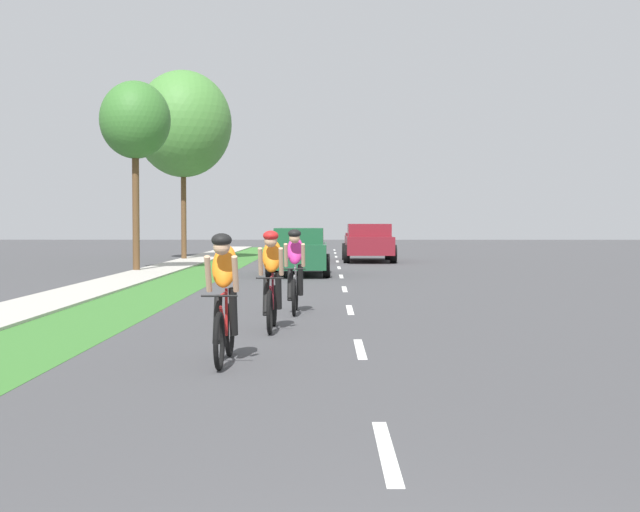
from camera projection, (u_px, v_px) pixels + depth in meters
ground_plane at (344, 286)px, 22.67m from camera, size 120.00×120.00×0.00m
grass_verge at (172, 286)px, 22.71m from camera, size 1.92×70.00×0.01m
sidewalk_concrete at (106, 286)px, 22.72m from camera, size 1.64×70.00×0.10m
lane_markings_center at (341, 276)px, 26.67m from camera, size 0.12×52.71×0.01m
cyclist_lead at (224, 297)px, 10.21m from camera, size 0.42×1.72×1.58m
cyclist_trailing at (272, 279)px, 13.32m from camera, size 0.42×1.72×1.58m
cyclist_distant at (295, 270)px, 15.86m from camera, size 0.42×1.72×1.58m
sedan_dark_green at (299, 251)px, 27.44m from camera, size 1.98×4.30×1.52m
pickup_maroon at (368, 242)px, 36.81m from camera, size 2.22×5.10×1.64m
street_tree_near at (135, 121)px, 29.22m from camera, size 2.43×2.43×6.58m
street_tree_far at (183, 124)px, 38.44m from camera, size 4.40×4.40×8.59m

